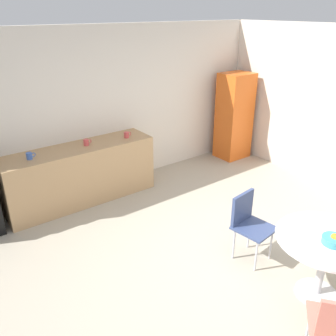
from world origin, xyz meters
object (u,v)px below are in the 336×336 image
(chair_navy, at_px, (248,219))
(fruit_bowl, at_px, (334,240))
(mug_green, at_px, (30,156))
(round_table, at_px, (326,250))
(mug_white, at_px, (86,142))
(locker_cabinet, at_px, (234,116))
(mug_red, at_px, (127,135))

(chair_navy, relative_size, fruit_bowl, 3.74)
(fruit_bowl, distance_m, mug_green, 3.91)
(round_table, bearing_deg, mug_white, 106.13)
(chair_navy, bearing_deg, mug_white, 109.28)
(round_table, distance_m, chair_navy, 0.93)
(chair_navy, relative_size, mug_white, 6.43)
(locker_cabinet, distance_m, fruit_bowl, 4.03)
(locker_cabinet, bearing_deg, mug_red, 179.26)
(mug_green, bearing_deg, locker_cabinet, -0.89)
(round_table, distance_m, mug_red, 3.39)
(mug_white, height_order, mug_green, same)
(mug_white, height_order, mug_red, same)
(locker_cabinet, distance_m, chair_navy, 3.30)
(chair_navy, distance_m, mug_white, 2.68)
(mug_white, bearing_deg, round_table, -73.87)
(mug_green, bearing_deg, fruit_bowl, -62.46)
(locker_cabinet, height_order, chair_navy, locker_cabinet)
(mug_red, bearing_deg, locker_cabinet, -0.74)
(locker_cabinet, bearing_deg, round_table, -122.60)
(fruit_bowl, relative_size, mug_white, 1.72)
(mug_red, bearing_deg, mug_white, 174.41)
(round_table, relative_size, mug_red, 7.92)
(fruit_bowl, xyz_separation_m, mug_white, (-0.94, 3.49, 0.18))
(chair_navy, xyz_separation_m, fruit_bowl, (0.07, -1.00, 0.24))
(locker_cabinet, height_order, mug_green, locker_cabinet)
(round_table, distance_m, mug_green, 3.87)
(round_table, xyz_separation_m, mug_red, (-0.32, 3.35, 0.37))
(mug_white, xyz_separation_m, mug_green, (-0.86, -0.04, 0.00))
(round_table, height_order, mug_white, mug_white)
(mug_green, bearing_deg, mug_red, -1.12)
(round_table, bearing_deg, chair_navy, 97.15)
(round_table, xyz_separation_m, fruit_bowl, (-0.05, -0.08, 0.19))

